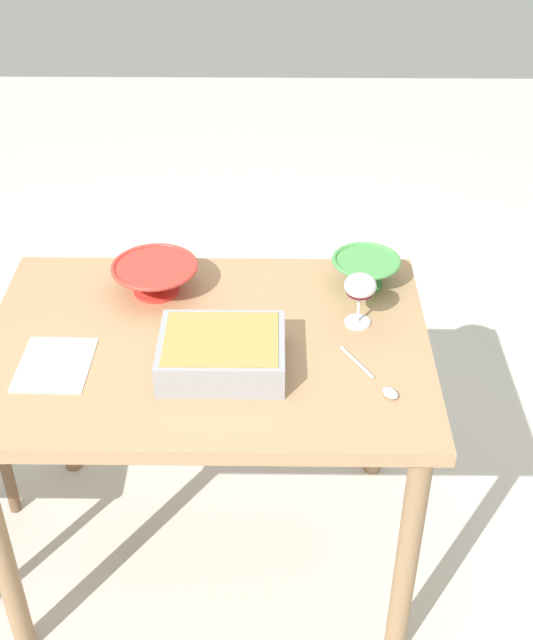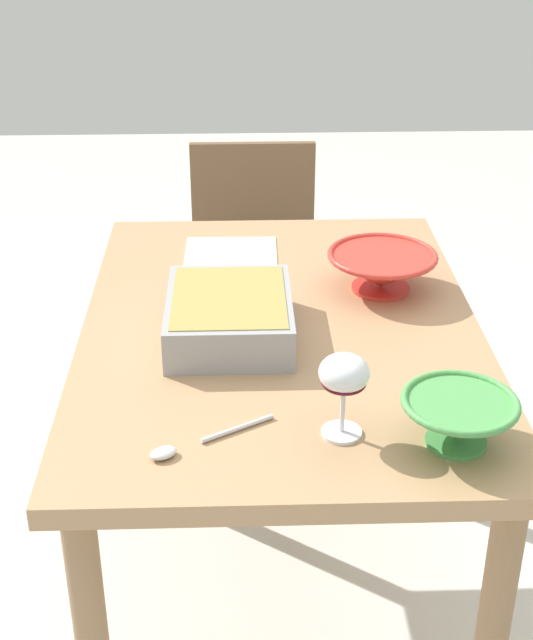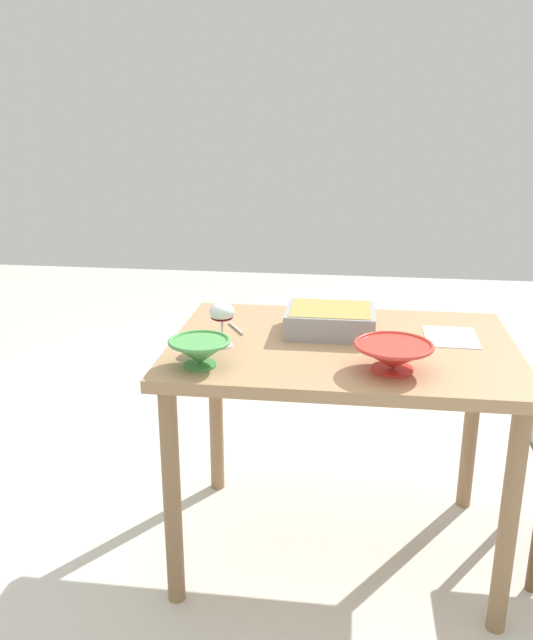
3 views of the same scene
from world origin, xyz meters
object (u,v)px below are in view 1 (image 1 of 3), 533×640
at_px(dining_table, 208,373).
at_px(small_bowl, 366,270).
at_px(serving_spoon, 379,383).
at_px(casserole_dish, 222,351).
at_px(mixing_bowl, 155,277).
at_px(napkin, 55,364).
at_px(wine_glass, 360,289).

distance_m(dining_table, small_bowl, 0.51).
bearing_deg(serving_spoon, casserole_dish, 169.91).
bearing_deg(dining_table, mixing_bowl, 124.24).
bearing_deg(casserole_dish, small_bowl, 44.18).
height_order(dining_table, napkin, napkin).
xyz_separation_m(mixing_bowl, serving_spoon, (0.56, -0.38, -0.04)).
distance_m(dining_table, casserole_dish, 0.19).
bearing_deg(serving_spoon, dining_table, 158.05).
bearing_deg(dining_table, napkin, -164.47).
xyz_separation_m(casserole_dish, small_bowl, (0.37, 0.36, 0.00)).
bearing_deg(mixing_bowl, dining_table, -55.76).
height_order(casserole_dish, mixing_bowl, same).
distance_m(small_bowl, serving_spoon, 0.42).
xyz_separation_m(dining_table, napkin, (-0.36, -0.10, 0.11)).
bearing_deg(napkin, dining_table, 15.53).
relative_size(wine_glass, napkin, 0.69).
height_order(mixing_bowl, serving_spoon, mixing_bowl).
bearing_deg(serving_spoon, mixing_bowl, 145.57).
xyz_separation_m(small_bowl, serving_spoon, (-0.00, -0.42, -0.04)).
distance_m(casserole_dish, mixing_bowl, 0.37).
height_order(dining_table, casserole_dish, casserole_dish).
height_order(wine_glass, serving_spoon, wine_glass).
relative_size(casserole_dish, serving_spoon, 1.47).
bearing_deg(mixing_bowl, serving_spoon, -34.43).
xyz_separation_m(dining_table, serving_spoon, (0.41, -0.17, 0.11)).
distance_m(mixing_bowl, small_bowl, 0.56).
height_order(wine_glass, small_bowl, wine_glass).
distance_m(wine_glass, mixing_bowl, 0.55).
bearing_deg(wine_glass, napkin, -166.40).
height_order(mixing_bowl, small_bowl, same).
bearing_deg(small_bowl, wine_glass, -100.42).
bearing_deg(mixing_bowl, napkin, -123.11).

